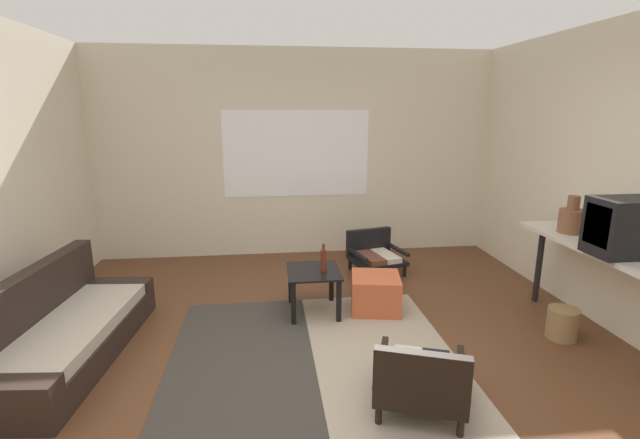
{
  "coord_description": "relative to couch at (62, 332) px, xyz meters",
  "views": [
    {
      "loc": [
        -0.41,
        -2.91,
        1.92
      ],
      "look_at": [
        0.09,
        1.15,
        0.92
      ],
      "focal_mm": 25.05,
      "sensor_mm": 36.0,
      "label": 1
    }
  ],
  "objects": [
    {
      "name": "area_rug",
      "position": [
        1.97,
        -0.27,
        -0.21
      ],
      "size": [
        2.27,
        2.25,
        0.01
      ],
      "color": "#38332D",
      "rests_on": "ground"
    },
    {
      "name": "armchair_by_window",
      "position": [
        2.92,
        1.63,
        0.01
      ],
      "size": [
        0.7,
        0.66,
        0.49
      ],
      "color": "black",
      "rests_on": "ground"
    },
    {
      "name": "coffee_table",
      "position": [
        2.06,
        0.58,
        0.12
      ],
      "size": [
        0.5,
        0.56,
        0.43
      ],
      "color": "black",
      "rests_on": "ground"
    },
    {
      "name": "wicker_basket",
      "position": [
        4.13,
        -0.19,
        -0.08
      ],
      "size": [
        0.25,
        0.25,
        0.27
      ],
      "primitive_type": "cylinder",
      "color": "olive",
      "rests_on": "ground"
    },
    {
      "name": "clay_vase",
      "position": [
        4.36,
        0.18,
        0.75
      ],
      "size": [
        0.22,
        0.22,
        0.34
      ],
      "color": "brown",
      "rests_on": "console_shelf"
    },
    {
      "name": "crt_television",
      "position": [
        4.36,
        -0.46,
        0.84
      ],
      "size": [
        0.55,
        0.34,
        0.44
      ],
      "color": "black",
      "rests_on": "console_shelf"
    },
    {
      "name": "ottoman_orange",
      "position": [
        2.66,
        0.55,
        -0.04
      ],
      "size": [
        0.54,
        0.54,
        0.36
      ],
      "primitive_type": "cube",
      "rotation": [
        0.0,
        0.0,
        -0.18
      ],
      "color": "#BC5633",
      "rests_on": "ground"
    },
    {
      "name": "ground_plane",
      "position": [
        2.04,
        -0.52,
        -0.22
      ],
      "size": [
        7.8,
        7.8,
        0.0
      ],
      "primitive_type": "plane",
      "color": "#56331E"
    },
    {
      "name": "armchair_striped_foreground",
      "position": [
        2.59,
        -0.97,
        0.01
      ],
      "size": [
        0.76,
        0.8,
        0.54
      ],
      "color": "black",
      "rests_on": "ground"
    },
    {
      "name": "console_shelf",
      "position": [
        4.36,
        -0.18,
        0.53
      ],
      "size": [
        0.45,
        1.61,
        0.84
      ],
      "color": "beige",
      "rests_on": "ground"
    },
    {
      "name": "far_wall_with_window",
      "position": [
        2.04,
        2.54,
        1.13
      ],
      "size": [
        5.6,
        0.13,
        2.7
      ],
      "color": "beige",
      "rests_on": "ground"
    },
    {
      "name": "glass_bottle",
      "position": [
        2.15,
        0.55,
        0.32
      ],
      "size": [
        0.06,
        0.06,
        0.27
      ],
      "color": "#5B2319",
      "rests_on": "coffee_table"
    },
    {
      "name": "couch",
      "position": [
        0.0,
        0.0,
        0.0
      ],
      "size": [
        0.87,
        1.89,
        0.71
      ],
      "color": "black",
      "rests_on": "ground"
    }
  ]
}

